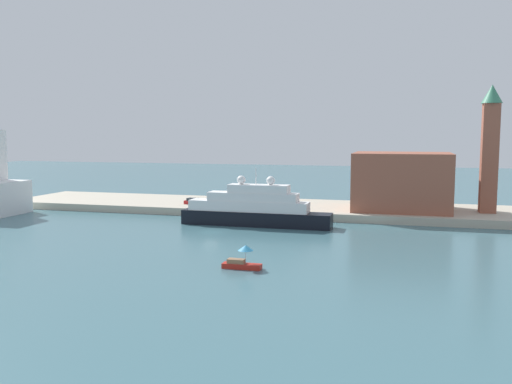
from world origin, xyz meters
name	(u,v)px	position (x,y,z in m)	size (l,w,h in m)	color
ground	(211,232)	(0.00, 0.00, 0.00)	(400.00, 400.00, 0.00)	#3D6670
quay_dock	(255,207)	(0.00, 27.15, 0.76)	(110.00, 22.31, 1.52)	#B7AD99
large_yacht	(254,209)	(5.13, 8.38, 3.01)	(27.37, 4.19, 10.45)	black
small_motorboat	(242,260)	(12.34, -22.34, 1.12)	(4.86, 1.91, 2.97)	#B22319
harbor_building	(402,181)	(30.65, 25.90, 7.17)	(18.62, 15.10, 11.31)	#93513D
bell_tower	(490,144)	(46.56, 26.11, 14.55)	(3.85, 3.85, 24.20)	#93513D
parked_car	(194,201)	(-12.51, 23.00, 2.07)	(3.91, 1.88, 1.29)	#B21E1E
person_figure	(213,202)	(-7.71, 21.78, 2.33)	(0.36, 0.36, 1.76)	#334C8C
mooring_bollard	(255,209)	(2.88, 17.21, 1.85)	(0.46, 0.46, 0.66)	black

